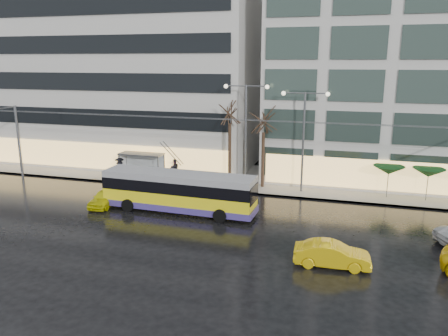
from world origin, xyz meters
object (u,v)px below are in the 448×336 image
at_px(taxi_a, 105,197).
at_px(bus_shelter, 139,160).
at_px(trolleybus, 179,193).
at_px(street_lamp_near, 246,122).

bearing_deg(taxi_a, bus_shelter, 91.91).
distance_m(bus_shelter, taxi_a, 7.82).
bearing_deg(trolleybus, bus_shelter, 133.61).
relative_size(trolleybus, taxi_a, 3.07).
bearing_deg(street_lamp_near, taxi_a, -140.64).
bearing_deg(bus_shelter, street_lamp_near, 0.63).
xyz_separation_m(bus_shelter, taxi_a, (0.90, -7.66, -1.30)).
xyz_separation_m(trolleybus, street_lamp_near, (3.36, 7.49, 4.52)).
height_order(street_lamp_near, taxi_a, street_lamp_near).
xyz_separation_m(bus_shelter, street_lamp_near, (10.38, 0.11, 4.03)).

